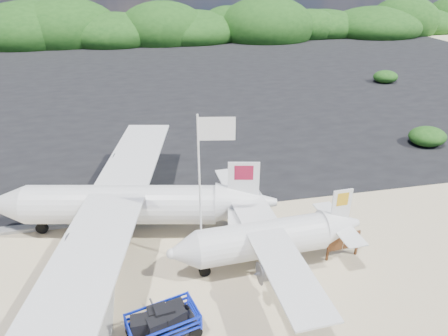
% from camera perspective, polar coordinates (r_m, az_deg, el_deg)
% --- Properties ---
extents(ground, '(160.00, 160.00, 0.00)m').
position_cam_1_polar(ground, '(16.25, 0.25, -15.50)').
color(ground, beige).
extents(asphalt_apron, '(90.00, 50.00, 0.04)m').
position_cam_1_polar(asphalt_apron, '(43.19, -8.04, 12.19)').
color(asphalt_apron, '#B2B2B2').
rests_on(asphalt_apron, ground).
extents(vegetation_band, '(124.00, 8.00, 4.40)m').
position_cam_1_polar(vegetation_band, '(67.63, -9.71, 17.50)').
color(vegetation_band, '#B2B2B2').
rests_on(vegetation_band, ground).
extents(flagpole, '(1.37, 0.76, 6.49)m').
position_cam_1_polar(flagpole, '(16.92, -3.14, -13.50)').
color(flagpole, white).
rests_on(flagpole, ground).
extents(signboard, '(1.54, 0.26, 1.26)m').
position_cam_1_polar(signboard, '(17.91, 16.37, -12.10)').
color(signboard, brown).
rests_on(signboard, ground).
extents(crew_a, '(0.83, 0.70, 1.93)m').
position_cam_1_polar(crew_a, '(17.82, -15.26, -8.26)').
color(crew_a, '#1A144E').
rests_on(crew_a, ground).
extents(crew_b, '(1.05, 0.93, 1.82)m').
position_cam_1_polar(crew_b, '(19.59, 1.10, -3.87)').
color(crew_b, '#1A144E').
rests_on(crew_b, ground).
extents(crew_c, '(1.01, 0.63, 1.61)m').
position_cam_1_polar(crew_c, '(18.54, 1.70, -6.25)').
color(crew_c, '#1A144E').
rests_on(crew_c, ground).
extents(aircraft_large, '(18.15, 18.15, 4.61)m').
position_cam_1_polar(aircraft_large, '(39.78, 18.44, 9.76)').
color(aircraft_large, '#B2B2B2').
rests_on(aircraft_large, ground).
extents(aircraft_small, '(8.63, 8.63, 2.98)m').
position_cam_1_polar(aircraft_small, '(47.84, -19.66, 12.38)').
color(aircraft_small, '#B2B2B2').
rests_on(aircraft_small, ground).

